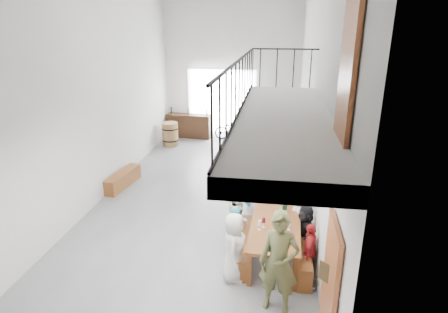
% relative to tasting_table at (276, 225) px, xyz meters
% --- Properties ---
extents(floor, '(12.00, 12.00, 0.00)m').
position_rel_tasting_table_xyz_m(floor, '(-1.96, 2.57, -0.71)').
color(floor, slate).
rests_on(floor, ground).
extents(room_walls, '(12.00, 12.00, 12.00)m').
position_rel_tasting_table_xyz_m(room_walls, '(-1.96, 2.57, 2.85)').
color(room_walls, white).
rests_on(room_walls, ground).
extents(gateway_portal, '(2.80, 0.08, 2.80)m').
position_rel_tasting_table_xyz_m(gateway_portal, '(-2.36, 8.51, 0.69)').
color(gateway_portal, white).
rests_on(gateway_portal, ground).
extents(right_wall_decor, '(0.07, 8.28, 5.07)m').
position_rel_tasting_table_xyz_m(right_wall_decor, '(0.74, 0.71, 1.04)').
color(right_wall_decor, '#A1532B').
rests_on(right_wall_decor, ground).
extents(balcony, '(1.52, 5.62, 4.00)m').
position_rel_tasting_table_xyz_m(balcony, '(0.01, -0.55, 2.26)').
color(balcony, silver).
rests_on(balcony, ground).
extents(tasting_table, '(1.04, 2.39, 0.79)m').
position_rel_tasting_table_xyz_m(tasting_table, '(0.00, 0.00, 0.00)').
color(tasting_table, brown).
rests_on(tasting_table, ground).
extents(bench_inner, '(0.37, 1.85, 0.42)m').
position_rel_tasting_table_xyz_m(bench_inner, '(-0.64, -0.05, -0.49)').
color(bench_inner, brown).
rests_on(bench_inner, ground).
extents(bench_wall, '(0.31, 2.04, 0.47)m').
position_rel_tasting_table_xyz_m(bench_wall, '(0.53, -0.08, -0.47)').
color(bench_wall, brown).
rests_on(bench_wall, ground).
extents(tableware, '(0.63, 1.69, 0.35)m').
position_rel_tasting_table_xyz_m(tableware, '(0.04, -0.05, 0.23)').
color(tableware, black).
rests_on(tableware, tasting_table).
extents(side_bench, '(0.54, 1.60, 0.44)m').
position_rel_tasting_table_xyz_m(side_bench, '(-4.46, 2.92, -0.49)').
color(side_bench, brown).
rests_on(side_bench, ground).
extents(oak_barrel, '(0.62, 0.62, 0.92)m').
position_rel_tasting_table_xyz_m(oak_barrel, '(-4.17, 6.96, -0.25)').
color(oak_barrel, olive).
rests_on(oak_barrel, ground).
extents(serving_counter, '(1.89, 0.68, 0.98)m').
position_rel_tasting_table_xyz_m(serving_counter, '(-3.71, 8.22, -0.22)').
color(serving_counter, '#382211').
rests_on(serving_counter, ground).
extents(counter_bottles, '(1.60, 0.18, 0.28)m').
position_rel_tasting_table_xyz_m(counter_bottles, '(-3.71, 8.22, 0.41)').
color(counter_bottles, black).
rests_on(counter_bottles, serving_counter).
extents(guest_left_a, '(0.44, 0.66, 1.34)m').
position_rel_tasting_table_xyz_m(guest_left_a, '(-0.73, -0.83, -0.04)').
color(guest_left_a, silver).
rests_on(guest_left_a, ground).
extents(guest_left_b, '(0.35, 0.45, 1.08)m').
position_rel_tasting_table_xyz_m(guest_left_b, '(-0.77, -0.05, -0.17)').
color(guest_left_b, teal).
rests_on(guest_left_b, ground).
extents(guest_left_c, '(0.58, 0.69, 1.28)m').
position_rel_tasting_table_xyz_m(guest_left_c, '(-0.80, 0.41, -0.06)').
color(guest_left_c, silver).
rests_on(guest_left_c, ground).
extents(guest_left_d, '(0.78, 0.98, 1.33)m').
position_rel_tasting_table_xyz_m(guest_left_d, '(-0.80, 0.90, -0.04)').
color(guest_left_d, teal).
rests_on(guest_left_d, ground).
extents(guest_right_a, '(0.41, 0.68, 1.08)m').
position_rel_tasting_table_xyz_m(guest_right_a, '(0.64, -0.52, -0.17)').
color(guest_right_a, '#B21E21').
rests_on(guest_right_a, ground).
extents(guest_right_b, '(0.58, 1.07, 1.10)m').
position_rel_tasting_table_xyz_m(guest_right_b, '(0.59, 0.16, -0.15)').
color(guest_right_b, black).
rests_on(guest_right_b, ground).
extents(guest_right_c, '(0.45, 0.63, 1.22)m').
position_rel_tasting_table_xyz_m(guest_right_c, '(0.50, 0.64, -0.10)').
color(guest_right_c, silver).
rests_on(guest_right_c, ground).
extents(host_standing, '(0.73, 0.55, 1.79)m').
position_rel_tasting_table_xyz_m(host_standing, '(0.07, -1.51, 0.19)').
color(host_standing, '#4F522E').
rests_on(host_standing, ground).
extents(potted_plant, '(0.40, 0.36, 0.38)m').
position_rel_tasting_table_xyz_m(potted_plant, '(0.49, 2.84, -0.52)').
color(potted_plant, '#174414').
rests_on(potted_plant, ground).
extents(bicycle_near, '(1.69, 0.79, 0.85)m').
position_rel_tasting_table_xyz_m(bicycle_near, '(-1.79, 8.17, -0.28)').
color(bicycle_near, black).
rests_on(bicycle_near, ground).
extents(bicycle_far, '(1.70, 0.68, 0.99)m').
position_rel_tasting_table_xyz_m(bicycle_far, '(-0.92, 7.94, -0.21)').
color(bicycle_far, black).
rests_on(bicycle_far, ground).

